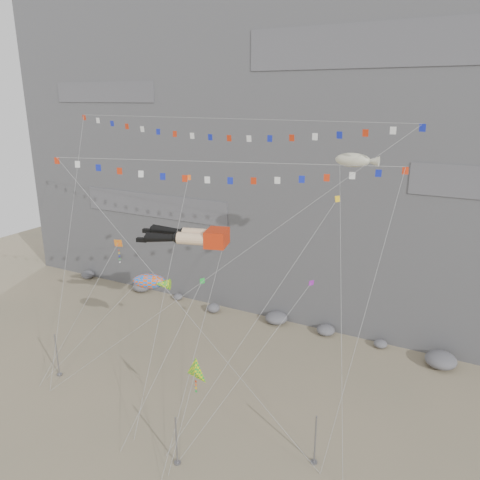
% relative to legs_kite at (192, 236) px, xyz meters
% --- Properties ---
extents(ground, '(120.00, 120.00, 0.00)m').
position_rel_legs_kite_xyz_m(ground, '(3.04, -4.51, -13.48)').
color(ground, gray).
rests_on(ground, ground).
extents(cliff, '(80.00, 28.00, 50.00)m').
position_rel_legs_kite_xyz_m(cliff, '(3.04, 27.49, 11.52)').
color(cliff, slate).
rests_on(cliff, ground).
extents(talus_boulders, '(60.00, 3.00, 1.20)m').
position_rel_legs_kite_xyz_m(talus_boulders, '(3.04, 12.49, -12.88)').
color(talus_boulders, slate).
rests_on(talus_boulders, ground).
extents(anchor_pole_left, '(0.12, 0.12, 4.36)m').
position_rel_legs_kite_xyz_m(anchor_pole_left, '(-10.87, -7.12, -11.29)').
color(anchor_pole_left, slate).
rests_on(anchor_pole_left, ground).
extents(anchor_pole_center, '(0.12, 0.12, 3.95)m').
position_rel_legs_kite_xyz_m(anchor_pole_center, '(5.60, -11.11, -11.50)').
color(anchor_pole_center, slate).
rests_on(anchor_pole_center, ground).
extents(anchor_pole_right, '(0.12, 0.12, 4.01)m').
position_rel_legs_kite_xyz_m(anchor_pole_right, '(14.31, -6.43, -11.47)').
color(anchor_pole_right, slate).
rests_on(anchor_pole_right, ground).
extents(legs_kite, '(10.71, 15.08, 19.38)m').
position_rel_legs_kite_xyz_m(legs_kite, '(0.00, 0.00, 0.00)').
color(legs_kite, red).
rests_on(legs_kite, ground).
extents(flag_banner_upper, '(34.17, 13.66, 28.78)m').
position_rel_legs_kite_xyz_m(flag_banner_upper, '(0.96, 3.37, 10.08)').
color(flag_banner_upper, red).
rests_on(flag_banner_upper, ground).
extents(flag_banner_lower, '(27.13, 9.99, 24.14)m').
position_rel_legs_kite_xyz_m(flag_banner_lower, '(3.66, -1.40, 6.99)').
color(flag_banner_lower, red).
rests_on(flag_banner_lower, ground).
extents(harlequin_kite, '(4.24, 8.83, 14.85)m').
position_rel_legs_kite_xyz_m(harlequin_kite, '(-7.62, -1.36, -1.47)').
color(harlequin_kite, red).
rests_on(harlequin_kite, ground).
extents(fish_windsock, '(10.06, 7.68, 13.57)m').
position_rel_legs_kite_xyz_m(fish_windsock, '(-3.60, -1.93, -4.31)').
color(fish_windsock, '#F9550C').
rests_on(fish_windsock, ground).
extents(delta_kite, '(2.22, 3.79, 8.04)m').
position_rel_legs_kite_xyz_m(delta_kite, '(6.04, -9.09, -6.90)').
color(delta_kite, '#FFFA0D').
rests_on(delta_kite, ground).
extents(blimp_windsock, '(6.23, 13.44, 24.41)m').
position_rel_legs_kite_xyz_m(blimp_windsock, '(12.65, 5.01, 6.92)').
color(blimp_windsock, beige).
rests_on(blimp_windsock, ground).
extents(small_kite_a, '(3.92, 14.03, 22.81)m').
position_rel_legs_kite_xyz_m(small_kite_a, '(-1.96, 2.34, 4.26)').
color(small_kite_a, '#FF5C15').
rests_on(small_kite_a, ground).
extents(small_kite_b, '(6.15, 11.88, 16.62)m').
position_rel_legs_kite_xyz_m(small_kite_b, '(10.98, 0.30, -2.82)').
color(small_kite_b, purple).
rests_on(small_kite_b, ground).
extents(small_kite_c, '(1.40, 11.16, 14.64)m').
position_rel_legs_kite_xyz_m(small_kite_c, '(1.98, -1.84, -3.55)').
color(small_kite_c, green).
rests_on(small_kite_c, ground).
extents(small_kite_d, '(8.08, 15.60, 24.02)m').
position_rel_legs_kite_xyz_m(small_kite_d, '(11.70, 3.65, 3.43)').
color(small_kite_d, yellow).
rests_on(small_kite_d, ground).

